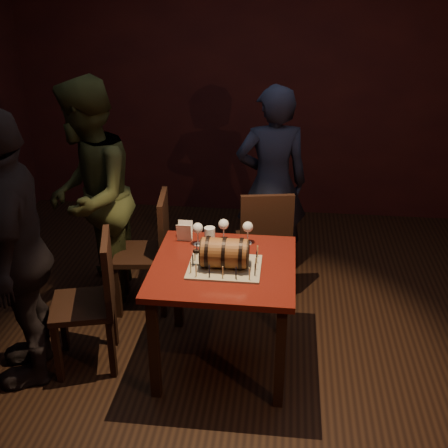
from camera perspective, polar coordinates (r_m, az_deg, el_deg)
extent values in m
plane|color=black|center=(4.05, 1.16, -12.65)|extent=(5.00, 5.00, 0.00)
cube|color=black|center=(5.81, 3.74, 14.23)|extent=(5.00, 0.04, 2.80)
cube|color=#440F0B|center=(3.55, -0.05, -4.42)|extent=(0.90, 0.90, 0.04)
cube|color=black|center=(3.50, -7.12, -12.43)|extent=(0.06, 0.06, 0.71)
cube|color=black|center=(3.42, 5.70, -13.36)|extent=(0.06, 0.06, 0.71)
cube|color=black|center=(4.11, -4.72, -6.09)|extent=(0.06, 0.06, 0.71)
cube|color=black|center=(4.05, 5.97, -6.71)|extent=(0.06, 0.06, 0.71)
cube|color=gray|center=(3.50, 0.06, -4.39)|extent=(0.45, 0.35, 0.01)
cylinder|color=brown|center=(3.45, 0.06, -2.96)|extent=(0.28, 0.19, 0.19)
cylinder|color=black|center=(3.46, -1.64, -2.87)|extent=(0.02, 0.20, 0.20)
cylinder|color=black|center=(3.45, 0.06, -2.96)|extent=(0.02, 0.20, 0.20)
cylinder|color=black|center=(3.44, 1.76, -3.05)|extent=(0.02, 0.20, 0.20)
cylinder|color=black|center=(3.47, -2.29, -2.83)|extent=(0.01, 0.18, 0.18)
cylinder|color=black|center=(3.44, 2.43, -3.09)|extent=(0.01, 0.18, 0.18)
cylinder|color=black|center=(3.47, -2.64, -2.81)|extent=(0.04, 0.02, 0.02)
sphere|color=black|center=(3.47, -2.96, -2.80)|extent=(0.03, 0.03, 0.03)
cylinder|color=#EFDB8F|center=(3.37, -2.85, -4.76)|extent=(0.01, 0.01, 0.08)
cylinder|color=black|center=(3.35, -2.87, -4.09)|extent=(0.00, 0.00, 0.01)
cylinder|color=black|center=(3.36, -1.50, -4.84)|extent=(0.01, 0.01, 0.08)
cylinder|color=black|center=(3.34, -1.51, -4.17)|extent=(0.00, 0.00, 0.01)
cylinder|color=#EFDB8F|center=(3.35, -0.14, -4.92)|extent=(0.01, 0.01, 0.08)
cylinder|color=black|center=(3.33, -0.14, -4.24)|extent=(0.00, 0.00, 0.01)
cylinder|color=black|center=(3.34, 1.23, -4.99)|extent=(0.01, 0.01, 0.08)
cylinder|color=black|center=(3.32, 1.23, -4.32)|extent=(0.00, 0.00, 0.01)
cylinder|color=#EFDB8F|center=(3.34, 2.60, -5.07)|extent=(0.01, 0.01, 0.08)
cylinder|color=black|center=(3.31, 2.62, -4.39)|extent=(0.00, 0.00, 0.01)
cylinder|color=black|center=(3.38, 3.17, -4.67)|extent=(0.01, 0.01, 0.08)
cylinder|color=black|center=(3.36, 3.19, -4.01)|extent=(0.00, 0.00, 0.01)
cylinder|color=#EFDB8F|center=(3.45, 3.26, -4.02)|extent=(0.01, 0.01, 0.08)
cylinder|color=black|center=(3.43, 3.28, -3.36)|extent=(0.00, 0.00, 0.01)
cylinder|color=black|center=(3.52, 3.34, -3.40)|extent=(0.01, 0.01, 0.08)
cylinder|color=black|center=(3.50, 3.36, -2.75)|extent=(0.00, 0.00, 0.01)
cylinder|color=#EFDB8F|center=(3.59, 3.42, -2.80)|extent=(0.01, 0.01, 0.08)
cylinder|color=black|center=(3.57, 3.44, -2.16)|extent=(0.00, 0.00, 0.01)
cylinder|color=black|center=(3.59, 2.15, -2.73)|extent=(0.01, 0.01, 0.08)
cylinder|color=black|center=(3.57, 2.16, -2.09)|extent=(0.00, 0.00, 0.01)
cylinder|color=#EFDB8F|center=(3.60, 0.88, -2.67)|extent=(0.01, 0.01, 0.08)
cylinder|color=black|center=(3.58, 0.88, -2.03)|extent=(0.00, 0.00, 0.01)
cylinder|color=black|center=(3.61, -0.39, -2.60)|extent=(0.01, 0.01, 0.08)
cylinder|color=black|center=(3.59, -0.39, -1.96)|extent=(0.00, 0.00, 0.01)
cylinder|color=#EFDB8F|center=(3.62, -1.65, -2.53)|extent=(0.01, 0.01, 0.08)
cylinder|color=black|center=(3.60, -1.66, -1.89)|extent=(0.00, 0.00, 0.01)
cylinder|color=black|center=(3.62, -2.77, -2.54)|extent=(0.01, 0.01, 0.08)
cylinder|color=black|center=(3.60, -2.78, -1.91)|extent=(0.00, 0.00, 0.01)
cylinder|color=#EFDB8F|center=(3.55, -2.97, -3.13)|extent=(0.01, 0.01, 0.08)
cylinder|color=black|center=(3.53, -2.99, -2.49)|extent=(0.00, 0.00, 0.01)
cylinder|color=black|center=(3.48, -3.19, -3.75)|extent=(0.01, 0.01, 0.08)
cylinder|color=black|center=(3.46, -3.20, -3.09)|extent=(0.00, 0.00, 0.01)
cylinder|color=#EFDB8F|center=(3.41, -3.41, -4.38)|extent=(0.01, 0.01, 0.08)
cylinder|color=black|center=(3.39, -3.43, -3.72)|extent=(0.00, 0.00, 0.01)
cylinder|color=silver|center=(3.78, -2.65, -2.09)|extent=(0.06, 0.06, 0.01)
cylinder|color=silver|center=(3.76, -2.67, -1.45)|extent=(0.01, 0.01, 0.09)
sphere|color=silver|center=(3.73, -2.69, -0.41)|extent=(0.07, 0.07, 0.07)
sphere|color=#591114|center=(3.73, -2.69, -0.51)|extent=(0.05, 0.05, 0.05)
cylinder|color=silver|center=(3.83, -0.04, -1.68)|extent=(0.06, 0.06, 0.01)
cylinder|color=silver|center=(3.81, -0.04, -1.04)|extent=(0.01, 0.01, 0.09)
sphere|color=silver|center=(3.78, -0.04, -0.02)|extent=(0.07, 0.07, 0.07)
cylinder|color=silver|center=(3.80, 2.40, -1.96)|extent=(0.06, 0.06, 0.01)
cylinder|color=silver|center=(3.78, 2.42, -1.32)|extent=(0.01, 0.01, 0.09)
sphere|color=silver|center=(3.75, 2.44, -0.29)|extent=(0.07, 0.07, 0.07)
sphere|color=#BF594C|center=(3.75, 2.43, -0.39)|extent=(0.05, 0.05, 0.05)
cylinder|color=silver|center=(3.70, -1.46, -1.43)|extent=(0.07, 0.07, 0.15)
cylinder|color=#9E5414|center=(3.71, -1.45, -1.67)|extent=(0.06, 0.06, 0.11)
cylinder|color=white|center=(3.68, -1.46, -0.75)|extent=(0.06, 0.06, 0.02)
cube|color=black|center=(4.49, 3.96, -1.90)|extent=(0.47, 0.47, 0.04)
cube|color=black|center=(4.77, 5.63, -3.44)|extent=(0.04, 0.04, 0.43)
cube|color=black|center=(4.73, 1.55, -3.59)|extent=(0.04, 0.04, 0.43)
cube|color=black|center=(4.48, 6.32, -5.49)|extent=(0.04, 0.04, 0.43)
cube|color=black|center=(4.43, 1.97, -5.67)|extent=(0.04, 0.04, 0.43)
cube|color=black|center=(4.22, 4.38, 0.04)|extent=(0.40, 0.11, 0.46)
cube|color=black|center=(4.35, -8.37, -3.06)|extent=(0.44, 0.44, 0.04)
cube|color=black|center=(4.63, -10.00, -4.63)|extent=(0.04, 0.04, 0.43)
cube|color=black|center=(4.34, -10.72, -6.83)|extent=(0.04, 0.04, 0.43)
cube|color=black|center=(4.58, -5.80, -4.68)|extent=(0.04, 0.04, 0.43)
cube|color=black|center=(4.29, -6.22, -6.91)|extent=(0.04, 0.04, 0.43)
cube|color=black|center=(4.21, -6.16, -0.07)|extent=(0.09, 0.40, 0.46)
cube|color=black|center=(3.80, -14.13, -8.07)|extent=(0.49, 0.49, 0.04)
cube|color=black|center=(4.09, -16.00, -9.66)|extent=(0.04, 0.04, 0.43)
cube|color=black|center=(3.81, -16.55, -12.53)|extent=(0.04, 0.04, 0.43)
cube|color=black|center=(4.05, -11.18, -9.45)|extent=(0.04, 0.04, 0.43)
cube|color=black|center=(3.77, -11.33, -12.34)|extent=(0.04, 0.04, 0.43)
cube|color=black|center=(3.65, -11.72, -4.63)|extent=(0.14, 0.40, 0.46)
imported|color=#1B2037|center=(4.65, 4.87, 4.06)|extent=(0.66, 0.50, 1.64)
imported|color=#31381C|center=(4.31, -13.52, 2.66)|extent=(0.79, 0.95, 1.77)
imported|color=black|center=(3.63, -20.35, -2.64)|extent=(0.72, 1.12, 1.77)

